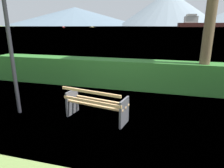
{
  "coord_description": "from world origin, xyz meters",
  "views": [
    {
      "loc": [
        1.61,
        -4.52,
        2.36
      ],
      "look_at": [
        0.0,
        1.51,
        0.52
      ],
      "focal_mm": 32.02,
      "sensor_mm": 36.0,
      "label": 1
    }
  ],
  "objects_px": {
    "lamp_post": "(5,6)",
    "cargo_ship_large": "(207,23)",
    "tender_far": "(92,27)",
    "fishing_boat_near": "(63,27)",
    "park_bench": "(96,104)"
  },
  "relations": [
    {
      "from": "park_bench",
      "to": "cargo_ship_large",
      "type": "bearing_deg",
      "value": 79.99
    },
    {
      "from": "cargo_ship_large",
      "to": "park_bench",
      "type": "bearing_deg",
      "value": -100.01
    },
    {
      "from": "cargo_ship_large",
      "to": "tender_far",
      "type": "relative_size",
      "value": 20.61
    },
    {
      "from": "lamp_post",
      "to": "tender_far",
      "type": "relative_size",
      "value": 0.94
    },
    {
      "from": "park_bench",
      "to": "lamp_post",
      "type": "bearing_deg",
      "value": -176.31
    },
    {
      "from": "tender_far",
      "to": "cargo_ship_large",
      "type": "bearing_deg",
      "value": 36.56
    },
    {
      "from": "lamp_post",
      "to": "cargo_ship_large",
      "type": "relative_size",
      "value": 0.05
    },
    {
      "from": "fishing_boat_near",
      "to": "tender_far",
      "type": "distance_m",
      "value": 30.01
    },
    {
      "from": "park_bench",
      "to": "fishing_boat_near",
      "type": "xyz_separation_m",
      "value": [
        -105.29,
        195.31,
        0.06
      ]
    },
    {
      "from": "park_bench",
      "to": "tender_far",
      "type": "distance_m",
      "value": 221.87
    },
    {
      "from": "lamp_post",
      "to": "park_bench",
      "type": "bearing_deg",
      "value": 3.69
    },
    {
      "from": "cargo_ship_large",
      "to": "tender_far",
      "type": "xyz_separation_m",
      "value": [
        -131.92,
        -97.83,
        -4.28
      ]
    },
    {
      "from": "lamp_post",
      "to": "fishing_boat_near",
      "type": "xyz_separation_m",
      "value": [
        -103.07,
        195.45,
        -2.31
      ]
    },
    {
      "from": "fishing_boat_near",
      "to": "lamp_post",
      "type": "bearing_deg",
      "value": -62.2
    },
    {
      "from": "park_bench",
      "to": "fishing_boat_near",
      "type": "relative_size",
      "value": 0.31
    }
  ]
}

